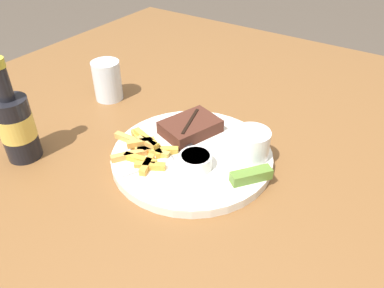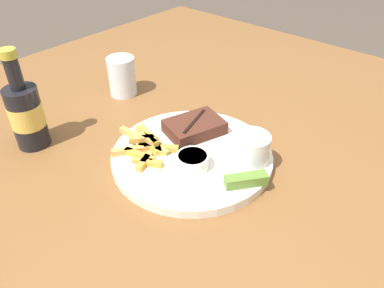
{
  "view_description": "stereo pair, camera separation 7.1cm",
  "coord_description": "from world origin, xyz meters",
  "px_view_note": "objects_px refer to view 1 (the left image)",
  "views": [
    {
      "loc": [
        -0.48,
        -0.32,
        1.2
      ],
      "look_at": [
        0.0,
        0.0,
        0.79
      ],
      "focal_mm": 35.0,
      "sensor_mm": 36.0,
      "label": 1
    },
    {
      "loc": [
        -0.43,
        -0.38,
        1.2
      ],
      "look_at": [
        0.0,
        0.0,
        0.79
      ],
      "focal_mm": 35.0,
      "sensor_mm": 36.0,
      "label": 2
    }
  ],
  "objects_px": {
    "knife_utensil": "(181,141)",
    "beer_bottle": "(16,125)",
    "coleslaw_cup": "(251,143)",
    "dipping_sauce_cup": "(196,160)",
    "fork_utensil": "(153,165)",
    "dinner_plate": "(192,156)",
    "drinking_glass": "(107,81)",
    "pickle_spear": "(251,175)",
    "steak_portion": "(190,127)"
  },
  "relations": [
    {
      "from": "knife_utensil",
      "to": "beer_bottle",
      "type": "xyz_separation_m",
      "value": [
        -0.19,
        0.24,
        0.05
      ]
    },
    {
      "from": "coleslaw_cup",
      "to": "knife_utensil",
      "type": "xyz_separation_m",
      "value": [
        -0.04,
        0.14,
        -0.03
      ]
    },
    {
      "from": "coleslaw_cup",
      "to": "dipping_sauce_cup",
      "type": "xyz_separation_m",
      "value": [
        -0.08,
        0.07,
        -0.02
      ]
    },
    {
      "from": "coleslaw_cup",
      "to": "fork_utensil",
      "type": "xyz_separation_m",
      "value": [
        -0.12,
        0.14,
        -0.03
      ]
    },
    {
      "from": "dinner_plate",
      "to": "knife_utensil",
      "type": "relative_size",
      "value": 2.06
    },
    {
      "from": "knife_utensil",
      "to": "beer_bottle",
      "type": "bearing_deg",
      "value": 68.69
    },
    {
      "from": "drinking_glass",
      "to": "pickle_spear",
      "type": "bearing_deg",
      "value": -102.77
    },
    {
      "from": "fork_utensil",
      "to": "knife_utensil",
      "type": "xyz_separation_m",
      "value": [
        0.09,
        -0.0,
        0.0
      ]
    },
    {
      "from": "dinner_plate",
      "to": "beer_bottle",
      "type": "distance_m",
      "value": 0.34
    },
    {
      "from": "dipping_sauce_cup",
      "to": "drinking_glass",
      "type": "height_order",
      "value": "drinking_glass"
    },
    {
      "from": "coleslaw_cup",
      "to": "drinking_glass",
      "type": "height_order",
      "value": "drinking_glass"
    },
    {
      "from": "dipping_sauce_cup",
      "to": "drinking_glass",
      "type": "relative_size",
      "value": 0.62
    },
    {
      "from": "dinner_plate",
      "to": "coleslaw_cup",
      "type": "height_order",
      "value": "coleslaw_cup"
    },
    {
      "from": "dipping_sauce_cup",
      "to": "drinking_glass",
      "type": "bearing_deg",
      "value": 69.87
    },
    {
      "from": "dinner_plate",
      "to": "drinking_glass",
      "type": "distance_m",
      "value": 0.32
    },
    {
      "from": "coleslaw_cup",
      "to": "knife_utensil",
      "type": "height_order",
      "value": "coleslaw_cup"
    },
    {
      "from": "pickle_spear",
      "to": "beer_bottle",
      "type": "height_order",
      "value": "beer_bottle"
    },
    {
      "from": "coleslaw_cup",
      "to": "pickle_spear",
      "type": "xyz_separation_m",
      "value": [
        -0.06,
        -0.03,
        -0.02
      ]
    },
    {
      "from": "fork_utensil",
      "to": "knife_utensil",
      "type": "relative_size",
      "value": 0.83
    },
    {
      "from": "beer_bottle",
      "to": "coleslaw_cup",
      "type": "bearing_deg",
      "value": -59.38
    },
    {
      "from": "coleslaw_cup",
      "to": "beer_bottle",
      "type": "bearing_deg",
      "value": 120.62
    },
    {
      "from": "steak_portion",
      "to": "knife_utensil",
      "type": "relative_size",
      "value": 0.89
    },
    {
      "from": "dinner_plate",
      "to": "drinking_glass",
      "type": "bearing_deg",
      "value": 73.56
    },
    {
      "from": "coleslaw_cup",
      "to": "beer_bottle",
      "type": "distance_m",
      "value": 0.44
    },
    {
      "from": "dipping_sauce_cup",
      "to": "fork_utensil",
      "type": "relative_size",
      "value": 0.48
    },
    {
      "from": "steak_portion",
      "to": "dinner_plate",
      "type": "bearing_deg",
      "value": -143.18
    },
    {
      "from": "fork_utensil",
      "to": "drinking_glass",
      "type": "distance_m",
      "value": 0.32
    },
    {
      "from": "dinner_plate",
      "to": "fork_utensil",
      "type": "relative_size",
      "value": 2.5
    },
    {
      "from": "coleslaw_cup",
      "to": "dipping_sauce_cup",
      "type": "height_order",
      "value": "coleslaw_cup"
    },
    {
      "from": "pickle_spear",
      "to": "knife_utensil",
      "type": "bearing_deg",
      "value": 81.61
    },
    {
      "from": "drinking_glass",
      "to": "steak_portion",
      "type": "bearing_deg",
      "value": -97.67
    },
    {
      "from": "dipping_sauce_cup",
      "to": "coleslaw_cup",
      "type": "bearing_deg",
      "value": -38.9
    },
    {
      "from": "steak_portion",
      "to": "drinking_glass",
      "type": "xyz_separation_m",
      "value": [
        0.04,
        0.27,
        0.02
      ]
    },
    {
      "from": "steak_portion",
      "to": "drinking_glass",
      "type": "relative_size",
      "value": 1.39
    },
    {
      "from": "knife_utensil",
      "to": "pickle_spear",
      "type": "bearing_deg",
      "value": -157.49
    },
    {
      "from": "steak_portion",
      "to": "beer_bottle",
      "type": "distance_m",
      "value": 0.33
    },
    {
      "from": "fork_utensil",
      "to": "drinking_glass",
      "type": "bearing_deg",
      "value": 86.15
    },
    {
      "from": "steak_portion",
      "to": "coleslaw_cup",
      "type": "xyz_separation_m",
      "value": [
        -0.0,
        -0.14,
        0.02
      ]
    },
    {
      "from": "fork_utensil",
      "to": "beer_bottle",
      "type": "bearing_deg",
      "value": 139.69
    },
    {
      "from": "beer_bottle",
      "to": "drinking_glass",
      "type": "relative_size",
      "value": 2.14
    },
    {
      "from": "steak_portion",
      "to": "pickle_spear",
      "type": "bearing_deg",
      "value": -110.31
    },
    {
      "from": "beer_bottle",
      "to": "drinking_glass",
      "type": "height_order",
      "value": "beer_bottle"
    },
    {
      "from": "steak_portion",
      "to": "coleslaw_cup",
      "type": "height_order",
      "value": "coleslaw_cup"
    },
    {
      "from": "coleslaw_cup",
      "to": "beer_bottle",
      "type": "xyz_separation_m",
      "value": [
        -0.22,
        0.38,
        0.02
      ]
    },
    {
      "from": "coleslaw_cup",
      "to": "beer_bottle",
      "type": "relative_size",
      "value": 0.33
    },
    {
      "from": "dipping_sauce_cup",
      "to": "fork_utensil",
      "type": "distance_m",
      "value": 0.08
    },
    {
      "from": "dipping_sauce_cup",
      "to": "beer_bottle",
      "type": "xyz_separation_m",
      "value": [
        -0.14,
        0.31,
        0.04
      ]
    },
    {
      "from": "dinner_plate",
      "to": "steak_portion",
      "type": "height_order",
      "value": "steak_portion"
    },
    {
      "from": "beer_bottle",
      "to": "fork_utensil",
      "type": "bearing_deg",
      "value": -67.7
    },
    {
      "from": "dipping_sauce_cup",
      "to": "pickle_spear",
      "type": "bearing_deg",
      "value": -76.25
    }
  ]
}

